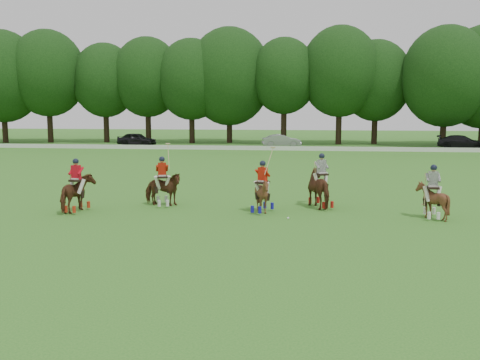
# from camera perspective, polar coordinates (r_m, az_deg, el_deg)

# --- Properties ---
(ground) EXTENTS (180.00, 180.00, 0.00)m
(ground) POSITION_cam_1_polar(r_m,az_deg,el_deg) (18.71, -1.60, -5.97)
(ground) COLOR #2D7421
(ground) RESTS_ON ground
(tree_line) EXTENTS (117.98, 14.32, 14.75)m
(tree_line) POSITION_cam_1_polar(r_m,az_deg,el_deg) (66.17, 5.01, 10.98)
(tree_line) COLOR black
(tree_line) RESTS_ON ground
(boundary_rail) EXTENTS (120.00, 0.10, 0.44)m
(boundary_rail) POSITION_cam_1_polar(r_m,az_deg,el_deg) (56.19, 4.26, 3.40)
(boundary_rail) COLOR white
(boundary_rail) RESTS_ON ground
(car_left) EXTENTS (4.76, 2.46, 1.55)m
(car_left) POSITION_cam_1_polar(r_m,az_deg,el_deg) (63.70, -10.95, 4.29)
(car_left) COLOR black
(car_left) RESTS_ON ground
(car_mid) EXTENTS (4.57, 2.27, 1.44)m
(car_mid) POSITION_cam_1_polar(r_m,az_deg,el_deg) (60.65, 4.46, 4.19)
(car_mid) COLOR #949599
(car_mid) RESTS_ON ground
(car_right) EXTENTS (5.47, 3.50, 1.48)m
(car_right) POSITION_cam_1_polar(r_m,az_deg,el_deg) (62.85, 22.59, 3.76)
(car_right) COLOR black
(car_right) RESTS_ON ground
(polo_red_a) EXTENTS (1.20, 1.96, 2.29)m
(polo_red_a) POSITION_cam_1_polar(r_m,az_deg,el_deg) (23.83, -17.00, -1.31)
(polo_red_a) COLOR #502415
(polo_red_a) RESTS_ON ground
(polo_red_b) EXTENTS (1.85, 1.71, 2.79)m
(polo_red_b) POSITION_cam_1_polar(r_m,az_deg,el_deg) (24.43, -8.27, -0.90)
(polo_red_b) COLOR #502415
(polo_red_b) RESTS_ON ground
(polo_red_c) EXTENTS (1.66, 1.73, 2.76)m
(polo_red_c) POSITION_cam_1_polar(r_m,az_deg,el_deg) (22.65, 2.41, -1.54)
(polo_red_c) COLOR #502415
(polo_red_c) RESTS_ON ground
(polo_stripe_a) EXTENTS (1.77, 2.25, 2.42)m
(polo_stripe_a) POSITION_cam_1_polar(r_m,az_deg,el_deg) (24.09, 8.64, -0.82)
(polo_stripe_a) COLOR #502415
(polo_stripe_a) RESTS_ON ground
(polo_stripe_b) EXTENTS (1.26, 1.39, 2.18)m
(polo_stripe_b) POSITION_cam_1_polar(r_m,az_deg,el_deg) (22.79, 19.82, -1.98)
(polo_stripe_b) COLOR #502415
(polo_stripe_b) RESTS_ON ground
(polo_ball) EXTENTS (0.09, 0.09, 0.09)m
(polo_ball) POSITION_cam_1_polar(r_m,az_deg,el_deg) (21.51, 5.16, -4.07)
(polo_ball) COLOR white
(polo_ball) RESTS_ON ground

